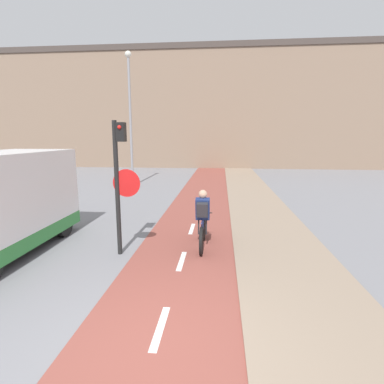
% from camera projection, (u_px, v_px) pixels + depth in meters
% --- Properties ---
extents(ground_plane, '(120.00, 120.00, 0.00)m').
position_uv_depth(ground_plane, '(153.00, 352.00, 4.07)').
color(ground_plane, gray).
extents(bike_lane, '(2.48, 60.00, 0.02)m').
position_uv_depth(bike_lane, '(153.00, 351.00, 4.08)').
color(bike_lane, brown).
rests_on(bike_lane, ground_plane).
extents(sidewalk_strip, '(2.40, 60.00, 0.05)m').
position_uv_depth(sidewalk_strip, '(340.00, 363.00, 3.84)').
color(sidewalk_strip, gray).
rests_on(sidewalk_strip, ground_plane).
extents(building_row_background, '(60.00, 5.20, 10.98)m').
position_uv_depth(building_row_background, '(213.00, 110.00, 29.19)').
color(building_row_background, '#89705B').
rests_on(building_row_background, ground_plane).
extents(traffic_light_pole, '(0.67, 0.25, 3.26)m').
position_uv_depth(traffic_light_pole, '(120.00, 174.00, 7.12)').
color(traffic_light_pole, black).
rests_on(traffic_light_pole, ground_plane).
extents(street_lamp_far, '(0.36, 0.36, 7.56)m').
position_uv_depth(street_lamp_far, '(130.00, 107.00, 17.03)').
color(street_lamp_far, gray).
rests_on(street_lamp_far, ground_plane).
extents(cyclist_near, '(0.46, 1.81, 1.55)m').
position_uv_depth(cyclist_near, '(203.00, 221.00, 7.78)').
color(cyclist_near, black).
rests_on(cyclist_near, ground_plane).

